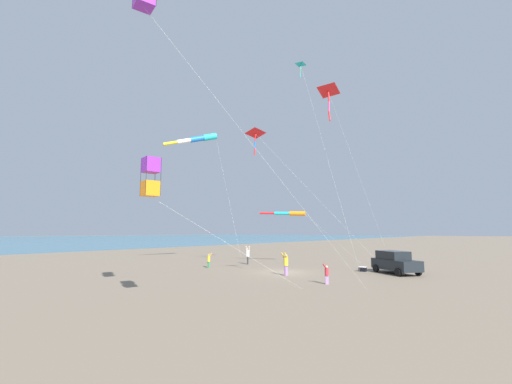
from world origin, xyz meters
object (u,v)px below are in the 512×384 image
Objects in this scene: cooler_box at (363,269)px; kite_windsock_white_trailing at (289,213)px; kite_delta_red_high_left at (256,134)px; person_adult_flyer at (248,254)px; parked_car at (395,262)px; kite_windsock_small_distant at (198,139)px; person_child_grey_jacket at (286,263)px; kite_box_magenta_far_left at (151,177)px; kite_delta_orange_high_right at (301,66)px; person_bystander_far at (209,260)px; person_child_green_jacket at (327,273)px; kite_delta_teal_far_right at (328,92)px.

cooler_box is 0.05× the size of kite_windsock_white_trailing.
kite_delta_red_high_left is at bearing 87.92° from kite_windsock_white_trailing.
cooler_box is at bearing -175.32° from person_adult_flyer.
parked_car is 24.21m from kite_windsock_small_distant.
kite_delta_red_high_left reaches higher than person_child_grey_jacket.
person_child_grey_jacket is 0.15× the size of kite_windsock_white_trailing.
kite_box_magenta_far_left is at bearing 94.15° from person_child_grey_jacket.
kite_delta_orange_high_right is (6.76, 3.28, 17.97)m from parked_car.
kite_delta_red_high_left reaches higher than cooler_box.
parked_car is 7.25× the size of cooler_box.
kite_windsock_white_trailing reaches higher than person_bystander_far.
kite_delta_orange_high_right is (-8.13, 2.18, 17.86)m from person_adult_flyer.
parked_car is 14.93m from person_adult_flyer.
person_child_green_jacket is at bearing 131.13° from kite_delta_orange_high_right.
cooler_box is at bearing -79.52° from kite_delta_teal_far_right.
cooler_box is 10.86m from kite_windsock_white_trailing.
person_child_grey_jacket is 9.10m from person_bystander_far.
person_adult_flyer reaches higher than person_child_green_jacket.
kite_windsock_small_distant is at bearing 12.33° from cooler_box.
person_child_green_jacket is at bearing 76.77° from parked_car.
person_child_green_jacket is at bearing 169.61° from person_bystander_far.
kite_delta_teal_far_right is (-5.69, 3.67, 11.46)m from person_child_grey_jacket.
kite_delta_red_high_left is 1.07× the size of kite_delta_teal_far_right.
kite_windsock_white_trailing is at bearing -74.49° from kite_box_magenta_far_left.
person_child_green_jacket is at bearing 94.64° from cooler_box.
parked_car is 19.47m from kite_delta_orange_high_right.
cooler_box is at bearing -167.67° from kite_windsock_small_distant.
kite_delta_orange_high_right is at bearing -49.94° from kite_delta_teal_far_right.
person_child_grey_jacket is at bearing 120.07° from kite_windsock_white_trailing.
kite_windsock_small_distant is at bearing 3.67° from kite_delta_red_high_left.
kite_delta_red_high_left is (-3.56, -2.82, 12.55)m from person_bystander_far.
person_child_grey_jacket is 13.31m from kite_delta_teal_far_right.
kite_windsock_small_distant is (17.26, 3.77, 13.83)m from cooler_box.
kite_delta_orange_high_right is at bearing -161.81° from person_bystander_far.
kite_delta_teal_far_right reaches higher than person_child_green_jacket.
kite_windsock_small_distant reaches higher than cooler_box.
parked_car is at bearing -134.55° from person_child_grey_jacket.
person_bystander_far is at bearing 152.09° from kite_windsock_small_distant.
person_adult_flyer is 12.78m from kite_delta_red_high_left.
parked_car is 0.23× the size of kite_delta_orange_high_right.
kite_delta_teal_far_right is (-1.19, 1.63, 11.72)m from person_child_green_jacket.
parked_car is 12.94m from kite_windsock_white_trailing.
parked_car is at bearing -158.38° from person_bystander_far.
kite_delta_orange_high_right is at bearing -177.42° from kite_windsock_small_distant.
kite_delta_red_high_left is at bearing -68.79° from kite_box_magenta_far_left.
kite_delta_orange_high_right reaches higher than kite_delta_red_high_left.
kite_windsock_white_trailing is 0.84× the size of kite_windsock_small_distant.
person_bystander_far is (0.73, 5.09, -0.30)m from person_adult_flyer.
kite_delta_red_high_left is at bearing 0.93° from kite_delta_orange_high_right.
parked_car is 2.33× the size of person_adult_flyer.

